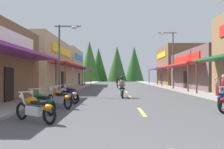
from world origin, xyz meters
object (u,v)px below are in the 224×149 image
(streetlamp_left, at_px, (64,49))
(motorcycle_parked_left_2, at_px, (59,98))
(motorcycle_parked_left_1, at_px, (41,102))
(pedestrian_browsing, at_px, (224,85))
(motorcycle_parked_right_3, at_px, (223,98))
(motorcycle_parked_left_4, at_px, (70,93))
(rider_cruising_lead, at_px, (122,89))
(motorcycle_parked_left_3, at_px, (66,95))
(streetlamp_right, at_px, (170,53))
(rider_cruising_trailing, at_px, (118,83))
(pedestrian_by_shop, at_px, (217,85))
(motorcycle_parked_left_0, at_px, (35,108))

(streetlamp_left, bearing_deg, motorcycle_parked_left_2, -79.01)
(motorcycle_parked_left_1, height_order, pedestrian_browsing, pedestrian_browsing)
(streetlamp_left, height_order, motorcycle_parked_right_3, streetlamp_left)
(motorcycle_parked_left_1, relative_size, motorcycle_parked_left_4, 0.97)
(rider_cruising_lead, bearing_deg, motorcycle_parked_left_3, 133.73)
(motorcycle_parked_left_4, xyz_separation_m, pedestrian_browsing, (10.29, 0.23, 0.49))
(motorcycle_parked_left_2, xyz_separation_m, rider_cruising_lead, (3.32, 5.37, 0.17))
(motorcycle_parked_left_3, xyz_separation_m, motorcycle_parked_left_4, (-0.07, 1.76, 0.00))
(motorcycle_parked_right_3, bearing_deg, streetlamp_right, 33.57)
(rider_cruising_lead, height_order, pedestrian_browsing, pedestrian_browsing)
(motorcycle_parked_left_4, bearing_deg, motorcycle_parked_left_3, 144.08)
(motorcycle_parked_left_1, relative_size, rider_cruising_trailing, 0.79)
(pedestrian_browsing, bearing_deg, motorcycle_parked_left_2, 162.87)
(streetlamp_right, xyz_separation_m, pedestrian_by_shop, (1.17, -9.36, -3.44))
(motorcycle_parked_right_3, distance_m, rider_cruising_trailing, 19.77)
(motorcycle_parked_left_4, xyz_separation_m, rider_cruising_trailing, (3.38, 15.44, 0.17))
(motorcycle_parked_left_3, height_order, rider_cruising_trailing, rider_cruising_trailing)
(streetlamp_right, bearing_deg, motorcycle_parked_left_4, -129.90)
(motorcycle_parked_left_0, xyz_separation_m, motorcycle_parked_left_3, (-0.15, 5.51, 0.00))
(motorcycle_parked_left_2, xyz_separation_m, rider_cruising_trailing, (3.20, 19.15, 0.17))
(streetlamp_right, bearing_deg, motorcycle_parked_left_3, -125.71)
(streetlamp_right, height_order, motorcycle_parked_right_3, streetlamp_right)
(streetlamp_right, bearing_deg, motorcycle_parked_right_3, -94.19)
(motorcycle_parked_left_2, height_order, rider_cruising_trailing, rider_cruising_trailing)
(streetlamp_left, relative_size, rider_cruising_lead, 2.67)
(streetlamp_right, xyz_separation_m, motorcycle_parked_left_3, (-9.42, -13.11, -3.85))
(rider_cruising_lead, bearing_deg, motorcycle_parked_left_2, 147.10)
(streetlamp_left, distance_m, motorcycle_parked_left_0, 10.98)
(motorcycle_parked_right_3, bearing_deg, streetlamp_left, 92.24)
(motorcycle_parked_left_0, xyz_separation_m, motorcycle_parked_left_2, (-0.04, 3.55, 0.00))
(streetlamp_right, xyz_separation_m, rider_cruising_trailing, (-6.11, 4.09, -3.69))
(motorcycle_parked_left_0, bearing_deg, rider_cruising_lead, -76.27)
(rider_cruising_lead, distance_m, pedestrian_browsing, 6.95)
(motorcycle_parked_right_3, distance_m, motorcycle_parked_left_3, 8.54)
(pedestrian_by_shop, bearing_deg, pedestrian_browsing, -109.61)
(streetlamp_left, relative_size, motorcycle_parked_left_2, 3.51)
(motorcycle_parked_left_1, bearing_deg, rider_cruising_lead, -76.60)
(motorcycle_parked_left_4, bearing_deg, streetlamp_right, -78.10)
(rider_cruising_lead, bearing_deg, motorcycle_parked_left_1, 151.57)
(motorcycle_parked_left_2, xyz_separation_m, motorcycle_parked_left_4, (-0.18, 3.71, 0.00))
(pedestrian_by_shop, distance_m, pedestrian_browsing, 1.81)
(motorcycle_parked_left_1, distance_m, rider_cruising_lead, 8.02)
(rider_cruising_trailing, bearing_deg, pedestrian_browsing, -155.16)
(streetlamp_left, relative_size, streetlamp_right, 0.85)
(motorcycle_parked_left_0, bearing_deg, streetlamp_left, -48.58)
(motorcycle_parked_left_2, height_order, pedestrian_by_shop, pedestrian_by_shop)
(streetlamp_left, height_order, rider_cruising_trailing, streetlamp_left)
(motorcycle_parked_left_0, xyz_separation_m, pedestrian_by_shop, (10.44, 9.26, 0.41))
(streetlamp_right, bearing_deg, motorcycle_parked_left_2, -121.73)
(rider_cruising_trailing, bearing_deg, motorcycle_parked_left_1, 170.78)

